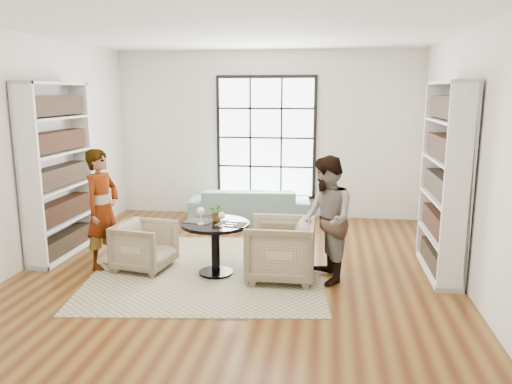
% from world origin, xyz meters
% --- Properties ---
extents(ground, '(6.00, 6.00, 0.00)m').
position_xyz_m(ground, '(0.00, 0.00, 0.00)').
color(ground, brown).
extents(room_shell, '(6.00, 6.01, 6.00)m').
position_xyz_m(room_shell, '(0.00, 0.54, 1.26)').
color(room_shell, silver).
rests_on(room_shell, ground).
extents(rug, '(3.19, 3.19, 0.01)m').
position_xyz_m(rug, '(-0.38, -0.05, 0.01)').
color(rug, tan).
rests_on(rug, ground).
extents(pedestal_table, '(0.85, 0.85, 0.68)m').
position_xyz_m(pedestal_table, '(-0.24, -0.18, 0.49)').
color(pedestal_table, black).
rests_on(pedestal_table, ground).
extents(sofa, '(2.15, 0.99, 0.61)m').
position_xyz_m(sofa, '(-0.22, 2.45, 0.30)').
color(sofa, gray).
rests_on(sofa, ground).
extents(armchair_left, '(0.78, 0.77, 0.62)m').
position_xyz_m(armchair_left, '(-1.19, -0.12, 0.31)').
color(armchair_left, tan).
rests_on(armchair_left, ground).
extents(armchair_right, '(0.83, 0.81, 0.75)m').
position_xyz_m(armchair_right, '(0.58, -0.20, 0.38)').
color(armchair_right, gray).
rests_on(armchair_right, ground).
extents(person_left, '(0.49, 0.64, 1.56)m').
position_xyz_m(person_left, '(-1.74, -0.12, 0.78)').
color(person_left, gray).
rests_on(person_left, ground).
extents(person_right, '(0.75, 0.87, 1.54)m').
position_xyz_m(person_right, '(1.13, -0.20, 0.77)').
color(person_right, gray).
rests_on(person_right, ground).
extents(placemat_left, '(0.38, 0.32, 0.01)m').
position_xyz_m(placemat_left, '(-0.45, -0.15, 0.68)').
color(placemat_left, '#262421').
rests_on(placemat_left, pedestal_table).
extents(placemat_right, '(0.38, 0.32, 0.01)m').
position_xyz_m(placemat_right, '(-0.02, -0.24, 0.68)').
color(placemat_right, '#262421').
rests_on(placemat_right, pedestal_table).
extents(cutlery_left, '(0.18, 0.24, 0.01)m').
position_xyz_m(cutlery_left, '(-0.45, -0.15, 0.69)').
color(cutlery_left, silver).
rests_on(cutlery_left, placemat_left).
extents(cutlery_right, '(0.18, 0.24, 0.01)m').
position_xyz_m(cutlery_right, '(-0.02, -0.24, 0.69)').
color(cutlery_right, silver).
rests_on(cutlery_right, placemat_right).
extents(wine_glass_left, '(0.10, 0.10, 0.21)m').
position_xyz_m(wine_glass_left, '(-0.39, -0.29, 0.83)').
color(wine_glass_left, silver).
rests_on(wine_glass_left, pedestal_table).
extents(wine_glass_right, '(0.08, 0.08, 0.18)m').
position_xyz_m(wine_glass_right, '(-0.12, -0.35, 0.81)').
color(wine_glass_right, silver).
rests_on(wine_glass_right, pedestal_table).
extents(flower_centerpiece, '(0.24, 0.23, 0.23)m').
position_xyz_m(flower_centerpiece, '(-0.22, -0.11, 0.79)').
color(flower_centerpiece, gray).
rests_on(flower_centerpiece, pedestal_table).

